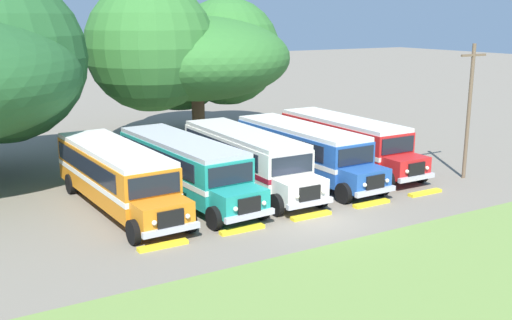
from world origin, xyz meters
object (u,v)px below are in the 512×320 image
at_px(parked_bus_slot_1, 184,165).
at_px(utility_pole, 469,108).
at_px(parked_bus_slot_2, 246,156).
at_px(broad_shade_tree, 189,54).
at_px(parked_bus_slot_4, 345,140).
at_px(parked_bus_slot_3, 303,149).
at_px(parked_bus_slot_0, 116,174).

height_order(parked_bus_slot_1, utility_pole, utility_pole).
bearing_deg(parked_bus_slot_2, broad_shade_tree, 168.24).
distance_m(parked_bus_slot_2, parked_bus_slot_4, 7.16).
bearing_deg(parked_bus_slot_3, parked_bus_slot_2, -92.39).
xyz_separation_m(parked_bus_slot_1, parked_bus_slot_2, (3.54, 0.13, 0.00)).
height_order(parked_bus_slot_0, parked_bus_slot_4, same).
relative_size(parked_bus_slot_1, parked_bus_slot_4, 1.01).
distance_m(parked_bus_slot_0, parked_bus_slot_1, 3.34).
bearing_deg(parked_bus_slot_1, parked_bus_slot_2, 88.22).
height_order(parked_bus_slot_1, parked_bus_slot_3, same).
relative_size(parked_bus_slot_1, parked_bus_slot_2, 1.01).
relative_size(parked_bus_slot_2, utility_pole, 1.50).
relative_size(broad_shade_tree, utility_pole, 2.07).
bearing_deg(parked_bus_slot_0, utility_pole, 72.65).
relative_size(parked_bus_slot_2, parked_bus_slot_3, 1.00).
height_order(parked_bus_slot_3, utility_pole, utility_pole).
bearing_deg(broad_shade_tree, parked_bus_slot_1, -115.62).
distance_m(parked_bus_slot_1, parked_bus_slot_4, 10.69).
xyz_separation_m(parked_bus_slot_2, parked_bus_slot_4, (7.12, 0.75, 0.00)).
xyz_separation_m(parked_bus_slot_0, parked_bus_slot_4, (13.99, 0.80, 0.00)).
bearing_deg(parked_bus_slot_0, parked_bus_slot_1, 85.70).
relative_size(parked_bus_slot_0, utility_pole, 1.51).
distance_m(parked_bus_slot_1, utility_pole, 15.46).
xyz_separation_m(parked_bus_slot_3, parked_bus_slot_4, (3.57, 0.81, 0.00)).
height_order(broad_shade_tree, utility_pole, broad_shade_tree).
distance_m(parked_bus_slot_4, broad_shade_tree, 13.72).
bearing_deg(parked_bus_slot_4, parked_bus_slot_2, -84.19).
bearing_deg(parked_bus_slot_3, parked_bus_slot_0, -91.47).
bearing_deg(parked_bus_slot_4, parked_bus_slot_1, -85.47).
relative_size(parked_bus_slot_0, parked_bus_slot_4, 1.01).
bearing_deg(parked_bus_slot_3, parked_bus_slot_4, 101.31).
height_order(parked_bus_slot_1, parked_bus_slot_2, same).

